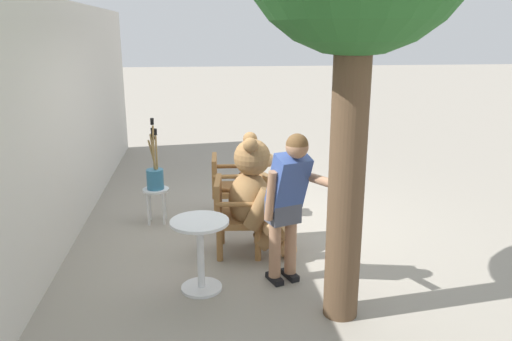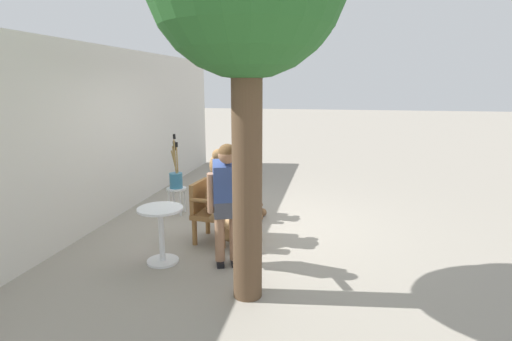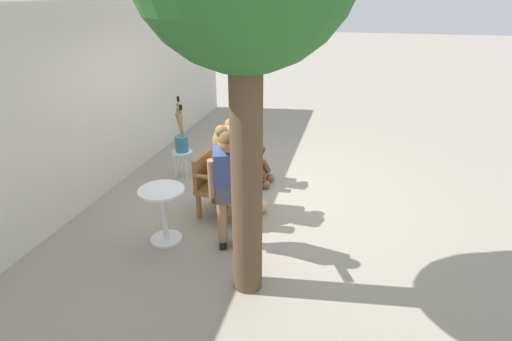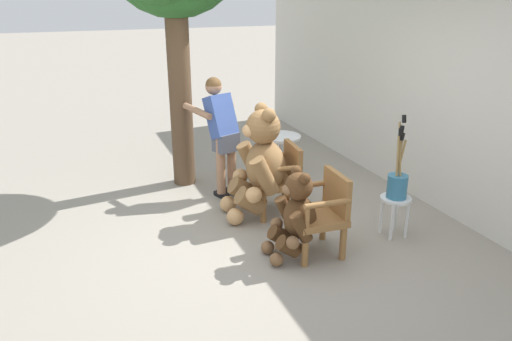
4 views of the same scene
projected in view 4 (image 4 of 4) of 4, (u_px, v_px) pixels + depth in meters
name	position (u px, v px, depth m)	size (l,w,h in m)	color
ground_plane	(262.00, 236.00, 5.61)	(60.00, 60.00, 0.00)	gray
back_wall	(449.00, 97.00, 5.95)	(10.00, 0.16, 2.80)	beige
wooden_chair_left	(279.00, 177.00, 6.05)	(0.61, 0.57, 0.86)	olive
wooden_chair_right	(321.00, 211.00, 5.13)	(0.59, 0.55, 0.86)	olive
teddy_bear_large	(260.00, 163.00, 5.91)	(0.82, 0.80, 1.36)	olive
teddy_bear_small	(295.00, 215.00, 5.03)	(0.57, 0.55, 0.95)	#4C3019
person_visitor	(221.00, 128.00, 6.44)	(0.70, 0.64, 1.56)	black
white_stool	(395.00, 206.00, 5.51)	(0.34, 0.34, 0.46)	silver
brush_bucket	(397.00, 182.00, 5.41)	(0.22, 0.22, 0.93)	teal
round_side_table	(280.00, 155.00, 6.91)	(0.56, 0.56, 0.72)	silver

